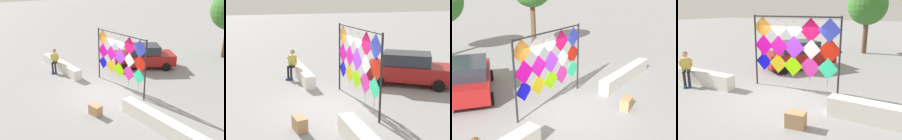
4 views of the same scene
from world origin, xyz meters
TOP-DOWN VIEW (x-y plane):
  - ground at (0.00, 0.00)m, footprint 120.00×120.00m
  - plaza_ledge_left at (-4.14, -0.28)m, footprint 4.24×0.47m
  - kite_display_rack at (0.13, 0.96)m, footprint 3.70×0.11m
  - seated_vendor at (-4.08, -0.69)m, footprint 0.69×0.68m
  - parked_car at (-1.35, 4.22)m, footprint 3.55×4.04m
  - cardboard_box_large at (1.52, -1.55)m, footprint 0.58×0.41m

SIDE VIEW (x-z plane):
  - ground at x=0.00m, z-range 0.00..0.00m
  - cardboard_box_large at x=1.52m, z-range 0.00..0.44m
  - plaza_ledge_left at x=-4.14m, z-range 0.00..0.59m
  - parked_car at x=-1.35m, z-range 0.01..1.49m
  - seated_vendor at x=-4.08m, z-range 0.12..1.56m
  - kite_display_rack at x=0.13m, z-range 0.32..3.23m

